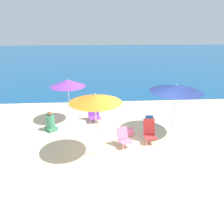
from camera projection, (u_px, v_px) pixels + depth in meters
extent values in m
plane|color=beige|center=(148.00, 152.00, 7.63)|extent=(60.00, 60.00, 0.00)
cube|color=navy|center=(108.00, 56.00, 31.36)|extent=(60.00, 40.00, 0.01)
cylinder|color=white|center=(173.00, 113.00, 8.65)|extent=(0.04, 0.04, 1.79)
cone|color=navy|center=(176.00, 88.00, 8.27)|extent=(2.03, 2.03, 0.24)
sphere|color=white|center=(176.00, 85.00, 8.22)|extent=(0.04, 0.04, 0.04)
cylinder|color=white|center=(69.00, 104.00, 9.83)|extent=(0.04, 0.04, 1.65)
cone|color=purple|center=(68.00, 83.00, 9.47)|extent=(1.54, 1.54, 0.30)
sphere|color=white|center=(68.00, 79.00, 9.41)|extent=(0.04, 0.04, 0.04)
cylinder|color=white|center=(96.00, 130.00, 7.08)|extent=(0.04, 0.04, 1.93)
cone|color=orange|center=(95.00, 98.00, 6.68)|extent=(1.65, 1.65, 0.24)
sphere|color=white|center=(95.00, 94.00, 6.63)|extent=(0.04, 0.04, 0.04)
cylinder|color=silver|center=(146.00, 143.00, 7.99)|extent=(0.02, 0.02, 0.25)
cylinder|color=silver|center=(156.00, 143.00, 8.02)|extent=(0.02, 0.02, 0.25)
cylinder|color=silver|center=(144.00, 138.00, 8.36)|extent=(0.02, 0.02, 0.25)
cylinder|color=silver|center=(153.00, 137.00, 8.39)|extent=(0.02, 0.02, 0.25)
cube|color=red|center=(150.00, 137.00, 8.14)|extent=(0.44, 0.48, 0.04)
cube|color=red|center=(149.00, 126.00, 8.24)|extent=(0.43, 0.24, 0.58)
cylinder|color=silver|center=(91.00, 122.00, 9.78)|extent=(0.02, 0.02, 0.20)
cylinder|color=silver|center=(100.00, 121.00, 9.88)|extent=(0.02, 0.02, 0.20)
cylinder|color=silver|center=(89.00, 118.00, 10.17)|extent=(0.02, 0.02, 0.20)
cylinder|color=silver|center=(98.00, 118.00, 10.27)|extent=(0.02, 0.02, 0.20)
cube|color=purple|center=(94.00, 117.00, 9.98)|extent=(0.60, 0.59, 0.04)
cube|color=purple|center=(93.00, 109.00, 10.10)|extent=(0.53, 0.21, 0.57)
cylinder|color=silver|center=(123.00, 148.00, 7.70)|extent=(0.02, 0.02, 0.23)
cylinder|color=silver|center=(132.00, 146.00, 7.84)|extent=(0.02, 0.02, 0.23)
cylinder|color=silver|center=(118.00, 143.00, 7.99)|extent=(0.02, 0.02, 0.23)
cylinder|color=silver|center=(127.00, 141.00, 8.13)|extent=(0.02, 0.02, 0.23)
cube|color=pink|center=(125.00, 141.00, 7.87)|extent=(0.54, 0.54, 0.04)
cube|color=pink|center=(122.00, 133.00, 7.95)|extent=(0.45, 0.33, 0.43)
cube|color=#3F8C66|center=(51.00, 129.00, 9.21)|extent=(0.58, 0.59, 0.16)
cylinder|color=#3F8C66|center=(50.00, 121.00, 9.09)|extent=(0.35, 0.35, 0.51)
sphere|color=brown|center=(50.00, 114.00, 8.96)|extent=(0.19, 0.19, 0.19)
cube|color=blue|center=(149.00, 120.00, 9.85)|extent=(0.34, 0.18, 0.35)
cube|color=blue|center=(150.00, 122.00, 9.78)|extent=(0.24, 0.03, 0.16)
cube|color=pink|center=(130.00, 132.00, 8.76)|extent=(0.30, 0.22, 0.31)
cube|color=pink|center=(130.00, 135.00, 8.67)|extent=(0.21, 0.03, 0.14)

